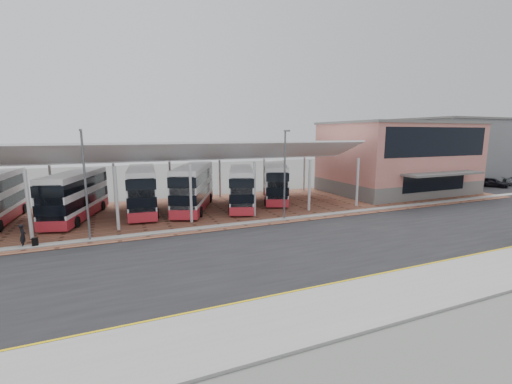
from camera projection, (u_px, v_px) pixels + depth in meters
ground at (300, 242)px, 24.74m from camera, size 140.00×140.00×0.00m
road at (307, 246)px, 23.84m from camera, size 120.00×14.00×0.02m
forecourt at (255, 205)px, 37.30m from camera, size 72.00×16.00×0.06m
sidewalk at (395, 294)px, 16.57m from camera, size 120.00×4.00×0.14m
north_kerb at (265, 221)px, 30.35m from camera, size 120.00×0.80×0.14m
yellow_line_near at (366, 279)px, 18.39m from camera, size 120.00×0.12×0.01m
yellow_line_far at (363, 277)px, 18.67m from camera, size 120.00×0.12×0.01m
canopy at (178, 154)px, 34.08m from camera, size 37.00×11.63×7.07m
terminal at (398, 157)px, 45.48m from camera, size 18.40×14.40×9.25m
warehouse at (458, 148)px, 64.21m from camera, size 30.50×20.50×10.25m
lamp_west at (85, 182)px, 24.28m from camera, size 0.16×0.90×8.07m
lamp_east at (285, 172)px, 30.47m from camera, size 0.16×0.90×8.07m
bus_1 at (76, 196)px, 31.16m from camera, size 5.24×10.58×4.26m
bus_2 at (142, 190)px, 33.93m from camera, size 3.46×10.93×4.43m
bus_3 at (194, 188)px, 35.03m from camera, size 6.59×11.00×4.49m
bus_4 at (241, 188)px, 36.21m from camera, size 5.61×10.17×4.12m
bus_5 at (275, 182)px, 39.99m from camera, size 6.25×10.37×4.24m
pedestrian at (23, 235)px, 23.46m from camera, size 0.42×0.61×1.60m
suitcase at (35, 242)px, 23.57m from camera, size 0.36×0.26×0.62m
carpark_car_a at (492, 182)px, 49.87m from camera, size 3.08×4.27×1.35m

